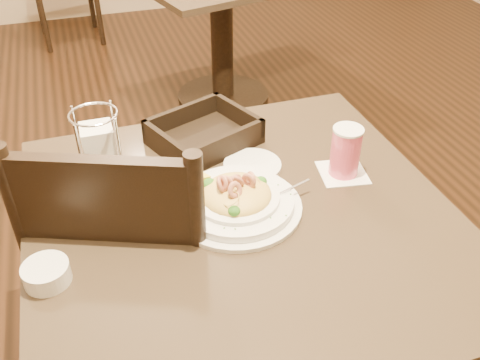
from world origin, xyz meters
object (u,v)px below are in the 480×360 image
object	(u,v)px
dining_chair_near	(137,268)
bread_basket	(204,135)
butter_ramekin	(46,274)
napkin_caddy	(100,151)
side_plate	(252,165)
background_table	(221,14)
main_table	(243,288)
drink_glass	(345,152)
pasta_bowl	(236,199)

from	to	relation	value
dining_chair_near	bread_basket	size ratio (longest dim) A/B	3.12
dining_chair_near	butter_ramekin	world-z (taller)	dining_chair_near
napkin_caddy	side_plate	size ratio (longest dim) A/B	1.24
background_table	bread_basket	size ratio (longest dim) A/B	3.68
side_plate	butter_ramekin	distance (m)	0.53
main_table	drink_glass	size ratio (longest dim) A/B	7.27
dining_chair_near	pasta_bowl	distance (m)	0.35
bread_basket	butter_ramekin	bearing A→B (deg)	-136.81
main_table	background_table	world-z (taller)	same
drink_glass	napkin_caddy	distance (m)	0.56
main_table	background_table	xyz separation A→B (m)	(0.49, 1.85, 0.00)
dining_chair_near	background_table	bearing A→B (deg)	-90.78
napkin_caddy	drink_glass	bearing A→B (deg)	-16.21
bread_basket	napkin_caddy	world-z (taller)	napkin_caddy
background_table	bread_basket	distance (m)	1.64
pasta_bowl	background_table	bearing A→B (deg)	74.81
napkin_caddy	side_plate	bearing A→B (deg)	-10.71
dining_chair_near	side_plate	size ratio (longest dim) A/B	6.68
butter_ramekin	drink_glass	bearing A→B (deg)	11.88
main_table	napkin_caddy	xyz separation A→B (m)	(-0.26, 0.23, 0.30)
dining_chair_near	butter_ramekin	distance (m)	0.36
napkin_caddy	side_plate	world-z (taller)	napkin_caddy
main_table	napkin_caddy	distance (m)	0.46
main_table	background_table	distance (m)	1.91
pasta_bowl	drink_glass	size ratio (longest dim) A/B	2.53
pasta_bowl	bread_basket	size ratio (longest dim) A/B	1.05
napkin_caddy	main_table	bearing A→B (deg)	-41.12
dining_chair_near	butter_ramekin	size ratio (longest dim) A/B	10.78
dining_chair_near	napkin_caddy	distance (m)	0.31
drink_glass	bread_basket	size ratio (longest dim) A/B	0.42
main_table	pasta_bowl	world-z (taller)	pasta_bowl
main_table	pasta_bowl	bearing A→B (deg)	102.76
bread_basket	side_plate	world-z (taller)	bread_basket
pasta_bowl	napkin_caddy	size ratio (longest dim) A/B	1.81
dining_chair_near	napkin_caddy	size ratio (longest dim) A/B	5.38
napkin_caddy	butter_ramekin	distance (m)	0.33
background_table	butter_ramekin	distance (m)	2.12
pasta_bowl	napkin_caddy	world-z (taller)	napkin_caddy
dining_chair_near	drink_glass	size ratio (longest dim) A/B	7.51
pasta_bowl	side_plate	xyz separation A→B (m)	(0.08, 0.14, -0.02)
main_table	butter_ramekin	world-z (taller)	butter_ramekin
dining_chair_near	bread_basket	xyz separation A→B (m)	(0.22, 0.16, 0.25)
background_table	dining_chair_near	world-z (taller)	dining_chair_near
bread_basket	butter_ramekin	distance (m)	0.54
background_table	side_plate	bearing A→B (deg)	-103.69
drink_glass	bread_basket	bearing A→B (deg)	140.30
background_table	napkin_caddy	world-z (taller)	napkin_caddy
drink_glass	side_plate	bearing A→B (deg)	154.82
drink_glass	butter_ramekin	world-z (taller)	drink_glass
drink_glass	main_table	bearing A→B (deg)	-164.66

